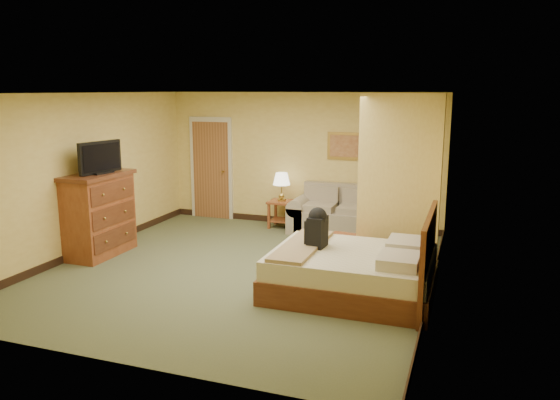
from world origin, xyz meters
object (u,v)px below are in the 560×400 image
at_px(bed, 356,271).
at_px(dresser, 99,214).
at_px(coffee_table, 347,246).
at_px(loveseat, 338,218).

bearing_deg(bed, dresser, 175.41).
bearing_deg(dresser, coffee_table, 12.00).
relative_size(loveseat, coffee_table, 2.43).
height_order(loveseat, dresser, dresser).
distance_m(loveseat, coffee_table, 1.87).
distance_m(coffee_table, dresser, 4.01).
xyz_separation_m(coffee_table, dresser, (-3.91, -0.83, 0.38)).
height_order(dresser, bed, dresser).
bearing_deg(coffee_table, bed, -71.93).
bearing_deg(bed, coffee_table, 108.07).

